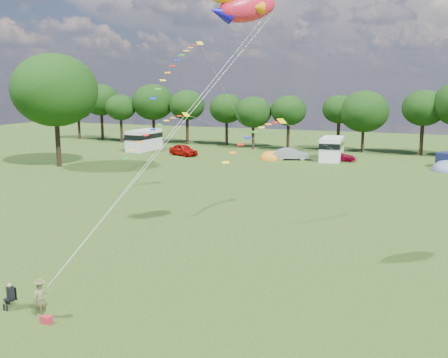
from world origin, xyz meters
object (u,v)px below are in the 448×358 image
at_px(car_a, 183,150).
at_px(fish_kite, 242,7).
at_px(tent_orange, 270,159).
at_px(kite_flyer, 41,300).
at_px(car_c, 338,156).
at_px(campervan_c, 332,148).
at_px(big_tree, 55,90).
at_px(campervan_a, 144,139).
at_px(car_b, 291,154).
at_px(tent_greyblue, 446,171).
at_px(camp_chair, 11,293).

xyz_separation_m(car_a, fish_kite, (22.77, -36.87, 12.48)).
bearing_deg(tent_orange, kite_flyer, -83.61).
height_order(car_a, car_c, car_a).
xyz_separation_m(campervan_c, kite_flyer, (-2.21, -49.98, -0.85)).
distance_m(campervan_c, tent_orange, 8.09).
relative_size(big_tree, campervan_a, 2.09).
bearing_deg(campervan_a, car_a, -108.93).
distance_m(tent_orange, fish_kite, 41.59).
height_order(car_b, campervan_c, campervan_c).
xyz_separation_m(car_b, tent_orange, (-2.61, -0.80, -0.75)).
distance_m(car_c, campervan_c, 1.40).
xyz_separation_m(campervan_c, tent_greyblue, (13.65, -3.58, -1.58)).
height_order(campervan_a, tent_orange, campervan_a).
distance_m(tent_orange, camp_chair, 47.39).
distance_m(car_a, fish_kite, 45.09).
relative_size(campervan_a, fish_kite, 1.72).
height_order(tent_greyblue, fish_kite, fish_kite).
xyz_separation_m(car_a, campervan_c, (19.81, 3.64, 0.81)).
relative_size(campervan_a, campervan_c, 1.02).
height_order(big_tree, kite_flyer, big_tree).
bearing_deg(big_tree, campervan_c, 31.70).
xyz_separation_m(campervan_c, camp_chair, (-4.06, -49.77, -0.93)).
distance_m(tent_orange, kite_flyer, 47.77).
height_order(tent_orange, fish_kite, fish_kite).
bearing_deg(tent_orange, camp_chair, -85.80).
bearing_deg(car_a, car_b, -59.38).
xyz_separation_m(car_a, tent_greyblue, (33.46, 0.07, -0.77)).
distance_m(campervan_a, camp_chair, 54.56).
bearing_deg(car_a, fish_kite, -125.07).
relative_size(tent_greyblue, fish_kite, 0.95).
relative_size(tent_orange, fish_kite, 0.85).
bearing_deg(tent_greyblue, campervan_c, 165.32).
bearing_deg(campervan_c, car_c, -115.03).
relative_size(kite_flyer, fish_kite, 0.40).
xyz_separation_m(car_a, tent_orange, (12.28, 1.13, -0.77)).
bearing_deg(fish_kite, campervan_a, 76.75).
bearing_deg(car_b, camp_chair, 158.44).
height_order(car_b, car_c, car_b).
height_order(car_c, campervan_a, campervan_a).
bearing_deg(car_a, tent_greyblue, -66.65).
height_order(campervan_a, camp_chair, campervan_a).
height_order(tent_greyblue, kite_flyer, kite_flyer).
bearing_deg(kite_flyer, car_b, 46.70).
height_order(car_a, camp_chair, car_a).
height_order(kite_flyer, camp_chair, kite_flyer).
relative_size(car_c, kite_flyer, 2.77).
distance_m(car_b, kite_flyer, 48.34).
bearing_deg(kite_flyer, car_c, 39.86).
bearing_deg(car_b, kite_flyer, 160.62).
bearing_deg(campervan_c, tent_orange, 103.78).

